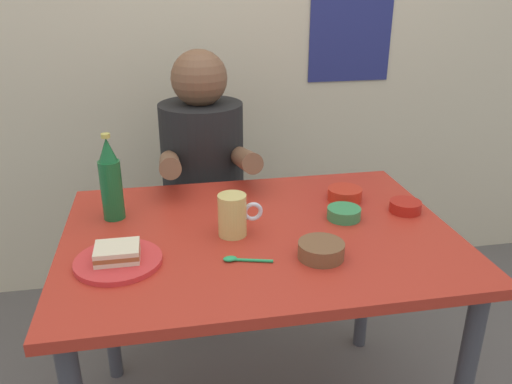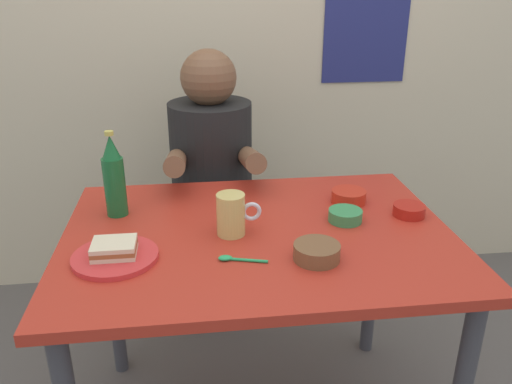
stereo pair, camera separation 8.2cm
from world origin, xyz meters
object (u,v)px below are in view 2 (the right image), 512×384
at_px(person_seated, 211,155).
at_px(sandwich, 114,248).
at_px(plate_orange, 115,257).
at_px(stool, 215,248).
at_px(beer_mug, 232,214).
at_px(dining_table, 258,260).
at_px(condiment_bowl_brown, 317,251).
at_px(beer_bottle, 114,178).

bearing_deg(person_seated, sandwich, -110.83).
bearing_deg(plate_orange, sandwich, 14.04).
height_order(plate_orange, sandwich, sandwich).
relative_size(stool, beer_mug, 3.57).
distance_m(dining_table, sandwich, 0.42).
bearing_deg(dining_table, stool, 99.52).
relative_size(dining_table, condiment_bowl_brown, 9.17).
height_order(beer_mug, condiment_bowl_brown, beer_mug).
distance_m(plate_orange, beer_mug, 0.33).
xyz_separation_m(dining_table, condiment_bowl_brown, (0.13, -0.18, 0.12)).
height_order(stool, beer_mug, beer_mug).
bearing_deg(plate_orange, dining_table, 16.29).
xyz_separation_m(sandwich, condiment_bowl_brown, (0.51, -0.06, -0.01)).
relative_size(person_seated, condiment_bowl_brown, 6.00).
distance_m(dining_table, stool, 0.70).
xyz_separation_m(stool, beer_mug, (0.03, -0.64, 0.45)).
bearing_deg(plate_orange, stool, 69.46).
xyz_separation_m(dining_table, beer_mug, (-0.07, -0.01, 0.15)).
bearing_deg(dining_table, condiment_bowl_brown, -53.79).
bearing_deg(stool, sandwich, -110.54).
bearing_deg(beer_mug, plate_orange, -161.25).
height_order(beer_mug, beer_bottle, beer_bottle).
relative_size(dining_table, sandwich, 10.00).
bearing_deg(condiment_bowl_brown, stool, 106.21).
height_order(stool, person_seated, person_seated).
bearing_deg(dining_table, plate_orange, -163.71).
bearing_deg(stool, condiment_bowl_brown, -73.79).
bearing_deg(beer_bottle, dining_table, -21.97).
xyz_separation_m(dining_table, stool, (-0.11, 0.63, -0.30)).
bearing_deg(beer_mug, person_seated, 92.82).
xyz_separation_m(person_seated, sandwich, (-0.28, -0.73, 0.01)).
bearing_deg(beer_bottle, sandwich, -84.49).
xyz_separation_m(dining_table, sandwich, (-0.38, -0.11, 0.13)).
xyz_separation_m(plate_orange, sandwich, (0.00, 0.00, 0.02)).
distance_m(dining_table, plate_orange, 0.41).
bearing_deg(sandwich, condiment_bowl_brown, -7.03).
distance_m(dining_table, beer_mug, 0.17).
bearing_deg(beer_mug, stool, 92.77).
distance_m(person_seated, beer_bottle, 0.55).
xyz_separation_m(plate_orange, beer_mug, (0.31, 0.10, 0.05)).
xyz_separation_m(beer_mug, condiment_bowl_brown, (0.20, -0.17, -0.04)).
bearing_deg(beer_bottle, stool, 56.72).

